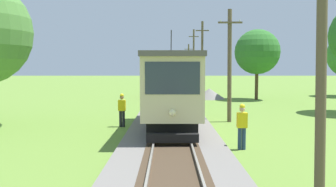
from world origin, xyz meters
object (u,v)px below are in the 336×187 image
Objects in this scene: utility_pole_far at (202,59)px; red_tram at (172,87)px; gravel_pile at (210,94)px; utility_pole_distant at (194,59)px; utility_pole_horizon at (189,64)px; second_worker at (122,108)px; tree_right_near at (258,52)px; track_worker at (242,124)px; utility_pole_mid at (230,64)px; utility_pole_near_tram at (322,48)px; freight_car at (170,82)px.

red_tram is at bearing -100.30° from utility_pole_far.
utility_pole_far is at bearing 109.24° from gravel_pile.
utility_pole_distant reaches higher than red_tram.
second_worker is at bearing -98.34° from utility_pole_horizon.
gravel_pile is 0.46× the size of tree_right_near.
utility_pole_far reaches higher than track_worker.
utility_pole_mid is 0.78× the size of utility_pole_distant.
utility_pole_mid is 0.95× the size of tree_right_near.
utility_pole_near_tram is 1.03× the size of tree_right_near.
gravel_pile is at bearing 76.81° from red_tram.
red_tram is at bearing -147.43° from track_worker.
utility_pole_far is 1.16× the size of tree_right_near.
utility_pole_horizon is at bearing 91.34° from gravel_pile.
gravel_pile is (4.00, -1.93, -1.04)m from freight_car.
utility_pole_mid reaches higher than gravel_pile.
red_tram is 1.31× the size of utility_pole_mid.
red_tram is 19.15m from utility_pole_far.
utility_pole_far is at bearing -15.41° from second_worker.
utility_pole_near_tram reaches higher than second_worker.
red_tram is 4.57m from utility_pole_mid.
utility_pole_near_tram is at bearing -90.00° from utility_pole_mid.
utility_pole_mid is at bearing -90.00° from utility_pole_horizon.
red_tram is 1.08× the size of utility_pole_far.
freight_car is 0.73× the size of utility_pole_horizon.
utility_pole_near_tram is 2.23× the size of gravel_pile.
utility_pole_distant is at bearing 109.56° from tree_right_near.
gravel_pile is 21.11m from track_worker.
second_worker is at bearing -98.34° from freight_car.
red_tram reaches higher than freight_car.
red_tram is at bearing -117.74° from tree_right_near.
utility_pole_distant is 1.23× the size of tree_right_near.
gravel_pile is (0.59, -13.49, -3.79)m from utility_pole_distant.
freight_car is at bearing 161.76° from tree_right_near.
utility_pole_near_tram is 27.72m from utility_pole_far.
utility_pole_distant is at bearing 73.56° from freight_car.
utility_pole_far is at bearing 79.70° from red_tram.
gravel_pile is (0.59, -1.69, -3.55)m from utility_pole_far.
utility_pole_near_tram reaches higher than red_tram.
utility_pole_mid is 15.95m from utility_pole_far.
utility_pole_far is 5.74m from tree_right_near.
utility_pole_mid is at bearing -70.11° from second_worker.
tree_right_near is (8.51, 16.18, 2.46)m from red_tram.
gravel_pile is at bearing 169.03° from tree_right_near.
utility_pole_horizon is 2.26× the size of gravel_pile.
tree_right_near is (5.10, 13.37, 1.29)m from utility_pole_mid.
utility_pole_horizon is (0.00, 11.69, -0.64)m from utility_pole_distant.
utility_pole_distant is 15.25m from tree_right_near.
second_worker is 0.26× the size of tree_right_near.
tree_right_near is at bearing -10.97° from gravel_pile.
utility_pole_far reaches higher than gravel_pile.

